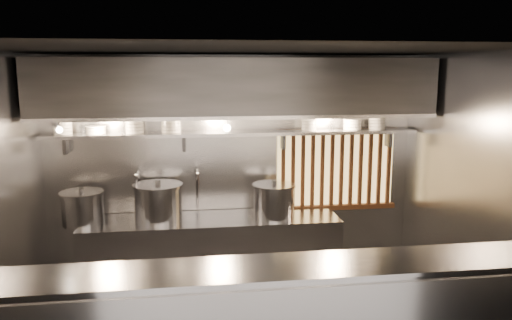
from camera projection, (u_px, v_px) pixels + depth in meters
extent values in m
plane|color=black|center=(248.00, 50.00, 4.47)|extent=(4.50, 4.50, 0.00)
plane|color=gray|center=(234.00, 170.00, 6.18)|extent=(4.50, 0.00, 4.50)
plane|color=gray|center=(470.00, 193.00, 5.02)|extent=(0.00, 3.00, 3.00)
cube|color=#9F9FA4|center=(264.00, 269.00, 3.84)|extent=(4.50, 0.56, 0.03)
cube|color=#9F9FA4|center=(212.00, 255.00, 5.95)|extent=(3.00, 0.70, 0.90)
cube|color=#9F9FA4|center=(235.00, 133.00, 5.92)|extent=(4.40, 0.34, 0.04)
cube|color=#2D2D30|center=(236.00, 88.00, 5.60)|extent=(4.40, 0.80, 0.65)
cube|color=#9F9FA4|center=(240.00, 118.00, 5.27)|extent=(4.40, 0.03, 0.04)
cube|color=#FFCF72|center=(335.00, 169.00, 6.34)|extent=(1.50, 0.02, 0.92)
cube|color=brown|center=(338.00, 131.00, 6.20)|extent=(1.56, 0.06, 0.06)
cube|color=brown|center=(336.00, 207.00, 6.38)|extent=(1.56, 0.06, 0.06)
cube|color=brown|center=(283.00, 171.00, 6.20)|extent=(0.04, 0.04, 0.92)
cube|color=brown|center=(293.00, 171.00, 6.21)|extent=(0.04, 0.04, 0.92)
cube|color=brown|center=(303.00, 171.00, 6.23)|extent=(0.04, 0.04, 0.92)
cube|color=brown|center=(313.00, 170.00, 6.25)|extent=(0.04, 0.04, 0.92)
cube|color=brown|center=(322.00, 170.00, 6.26)|extent=(0.04, 0.04, 0.92)
cube|color=brown|center=(332.00, 170.00, 6.28)|extent=(0.04, 0.04, 0.92)
cube|color=brown|center=(341.00, 170.00, 6.30)|extent=(0.04, 0.04, 0.92)
cube|color=brown|center=(351.00, 169.00, 6.31)|extent=(0.04, 0.04, 0.92)
cube|color=brown|center=(360.00, 169.00, 6.33)|extent=(0.04, 0.04, 0.92)
cube|color=brown|center=(370.00, 169.00, 6.35)|extent=(0.04, 0.04, 0.92)
cube|color=brown|center=(379.00, 169.00, 6.36)|extent=(0.04, 0.04, 0.92)
cube|color=brown|center=(389.00, 168.00, 6.38)|extent=(0.05, 0.04, 0.92)
cylinder|color=silver|center=(139.00, 190.00, 6.01)|extent=(0.03, 0.03, 0.48)
sphere|color=silver|center=(138.00, 171.00, 5.97)|extent=(0.04, 0.04, 0.04)
cylinder|color=silver|center=(137.00, 173.00, 5.84)|extent=(0.03, 0.26, 0.03)
sphere|color=silver|center=(136.00, 175.00, 5.71)|extent=(0.04, 0.04, 0.04)
cylinder|color=silver|center=(136.00, 181.00, 5.73)|extent=(0.03, 0.03, 0.14)
cylinder|color=silver|center=(198.00, 189.00, 6.11)|extent=(0.03, 0.03, 0.48)
sphere|color=silver|center=(197.00, 169.00, 6.06)|extent=(0.04, 0.04, 0.04)
cylinder|color=silver|center=(197.00, 171.00, 5.94)|extent=(0.03, 0.26, 0.03)
sphere|color=silver|center=(198.00, 174.00, 5.81)|extent=(0.04, 0.04, 0.04)
cylinder|color=silver|center=(198.00, 180.00, 5.82)|extent=(0.03, 0.03, 0.14)
cone|color=#9F9FA4|center=(56.00, 124.00, 5.17)|extent=(0.25, 0.27, 0.20)
sphere|color=#FFE0B2|center=(59.00, 130.00, 5.16)|extent=(0.07, 0.07, 0.07)
cylinder|color=#2D2D30|center=(58.00, 115.00, 5.25)|extent=(0.02, 0.22, 0.02)
cylinder|color=#2D2D30|center=(227.00, 121.00, 5.76)|extent=(0.01, 0.01, 0.12)
sphere|color=#FFE0B2|center=(227.00, 128.00, 5.77)|extent=(0.09, 0.09, 0.09)
cylinder|color=#9F9FA4|center=(83.00, 209.00, 5.62)|extent=(0.49, 0.49, 0.35)
cylinder|color=#9F9FA4|center=(82.00, 193.00, 5.59)|extent=(0.52, 0.52, 0.03)
cylinder|color=#2D2D30|center=(81.00, 190.00, 5.58)|extent=(0.06, 0.06, 0.04)
cylinder|color=#9F9FA4|center=(159.00, 203.00, 5.78)|extent=(0.58, 0.58, 0.40)
cylinder|color=#9F9FA4|center=(158.00, 185.00, 5.74)|extent=(0.61, 0.61, 0.03)
cylinder|color=#2D2D30|center=(158.00, 182.00, 5.74)|extent=(0.06, 0.06, 0.04)
cylinder|color=#9F9FA4|center=(274.00, 202.00, 5.89)|extent=(0.63, 0.63, 0.37)
cylinder|color=#9F9FA4|center=(274.00, 185.00, 5.85)|extent=(0.67, 0.67, 0.03)
cylinder|color=#2D2D30|center=(274.00, 183.00, 5.84)|extent=(0.06, 0.06, 0.04)
cylinder|color=silver|center=(63.00, 133.00, 5.65)|extent=(0.20, 0.20, 0.03)
cylinder|color=silver|center=(63.00, 129.00, 5.64)|extent=(0.20, 0.20, 0.03)
cylinder|color=silver|center=(63.00, 126.00, 5.63)|extent=(0.20, 0.20, 0.03)
cylinder|color=silver|center=(62.00, 123.00, 5.62)|extent=(0.20, 0.20, 0.03)
cylinder|color=silver|center=(62.00, 120.00, 5.62)|extent=(0.22, 0.22, 0.01)
cylinder|color=silver|center=(96.00, 132.00, 5.69)|extent=(0.23, 0.23, 0.03)
cylinder|color=silver|center=(96.00, 129.00, 5.69)|extent=(0.23, 0.23, 0.03)
cylinder|color=silver|center=(96.00, 126.00, 5.68)|extent=(0.24, 0.24, 0.01)
cylinder|color=silver|center=(135.00, 132.00, 5.75)|extent=(0.21, 0.21, 0.03)
cylinder|color=silver|center=(135.00, 128.00, 5.75)|extent=(0.21, 0.21, 0.03)
cylinder|color=silver|center=(135.00, 125.00, 5.74)|extent=(0.21, 0.21, 0.03)
cylinder|color=silver|center=(135.00, 122.00, 5.73)|extent=(0.21, 0.21, 0.03)
cylinder|color=silver|center=(134.00, 119.00, 5.73)|extent=(0.22, 0.22, 0.01)
cylinder|color=silver|center=(171.00, 131.00, 5.81)|extent=(0.22, 0.22, 0.03)
cylinder|color=silver|center=(171.00, 128.00, 5.80)|extent=(0.22, 0.22, 0.03)
cylinder|color=silver|center=(171.00, 125.00, 5.80)|extent=(0.22, 0.22, 0.03)
cylinder|color=silver|center=(171.00, 121.00, 5.79)|extent=(0.22, 0.22, 0.03)
cylinder|color=silver|center=(171.00, 119.00, 5.78)|extent=(0.24, 0.24, 0.01)
cylinder|color=silver|center=(309.00, 129.00, 6.03)|extent=(0.18, 0.18, 0.03)
cylinder|color=silver|center=(309.00, 126.00, 6.02)|extent=(0.18, 0.18, 0.03)
cylinder|color=silver|center=(309.00, 122.00, 6.02)|extent=(0.18, 0.18, 0.03)
cylinder|color=silver|center=(309.00, 120.00, 6.01)|extent=(0.20, 0.20, 0.01)
cylinder|color=silver|center=(352.00, 128.00, 6.10)|extent=(0.22, 0.22, 0.03)
cylinder|color=silver|center=(352.00, 125.00, 6.10)|extent=(0.22, 0.22, 0.03)
cylinder|color=silver|center=(352.00, 122.00, 6.09)|extent=(0.22, 0.22, 0.03)
cylinder|color=silver|center=(352.00, 120.00, 6.09)|extent=(0.23, 0.23, 0.01)
cylinder|color=silver|center=(377.00, 128.00, 6.15)|extent=(0.20, 0.20, 0.03)
cylinder|color=silver|center=(377.00, 125.00, 6.14)|extent=(0.20, 0.20, 0.03)
cylinder|color=silver|center=(377.00, 121.00, 6.13)|extent=(0.20, 0.20, 0.03)
cylinder|color=silver|center=(377.00, 118.00, 6.13)|extent=(0.20, 0.20, 0.03)
cylinder|color=silver|center=(377.00, 116.00, 6.12)|extent=(0.22, 0.22, 0.01)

